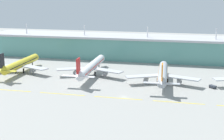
# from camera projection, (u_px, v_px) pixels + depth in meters

# --- Properties ---
(ground_plane) EXTENTS (600.00, 600.00, 0.00)m
(ground_plane) POSITION_uv_depth(u_px,v_px,m) (124.00, 97.00, 194.41)
(ground_plane) COLOR gray
(terminal_building) EXTENTS (288.00, 34.00, 29.51)m
(terminal_building) POSITION_uv_depth(u_px,v_px,m) (148.00, 48.00, 294.57)
(terminal_building) COLOR #5B9E93
(terminal_building) RESTS_ON ground
(airliner_nearest) EXTENTS (48.80, 59.80, 18.90)m
(airliner_nearest) POSITION_uv_depth(u_px,v_px,m) (20.00, 64.00, 249.69)
(airliner_nearest) COLOR yellow
(airliner_nearest) RESTS_ON ground
(airliner_near_middle) EXTENTS (48.78, 70.55, 18.90)m
(airliner_near_middle) POSITION_uv_depth(u_px,v_px,m) (91.00, 67.00, 240.37)
(airliner_near_middle) COLOR white
(airliner_near_middle) RESTS_ON ground
(airliner_far_middle) EXTENTS (48.72, 61.63, 18.90)m
(airliner_far_middle) POSITION_uv_depth(u_px,v_px,m) (163.00, 74.00, 220.76)
(airliner_far_middle) COLOR #ADB2BC
(airliner_far_middle) RESTS_ON ground
(taxiway_stripe_west) EXTENTS (28.00, 0.70, 0.04)m
(taxiway_stripe_west) POSITION_uv_depth(u_px,v_px,m) (10.00, 90.00, 207.20)
(taxiway_stripe_west) COLOR yellow
(taxiway_stripe_west) RESTS_ON ground
(taxiway_stripe_mid_west) EXTENTS (28.00, 0.70, 0.04)m
(taxiway_stripe_mid_west) POSITION_uv_depth(u_px,v_px,m) (62.00, 94.00, 199.76)
(taxiway_stripe_mid_west) COLOR yellow
(taxiway_stripe_mid_west) RESTS_ON ground
(taxiway_stripe_centre) EXTENTS (28.00, 0.70, 0.04)m
(taxiway_stripe_centre) POSITION_uv_depth(u_px,v_px,m) (118.00, 98.00, 192.31)
(taxiway_stripe_centre) COLOR yellow
(taxiway_stripe_centre) RESTS_ON ground
(taxiway_stripe_mid_east) EXTENTS (28.00, 0.70, 0.04)m
(taxiway_stripe_mid_east) POSITION_uv_depth(u_px,v_px,m) (179.00, 102.00, 184.87)
(taxiway_stripe_mid_east) COLOR yellow
(taxiway_stripe_mid_east) RESTS_ON ground
(pushback_tug) EXTENTS (4.77, 4.84, 1.85)m
(pushback_tug) POSITION_uv_depth(u_px,v_px,m) (213.00, 87.00, 211.17)
(pushback_tug) COLOR #333842
(pushback_tug) RESTS_ON ground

